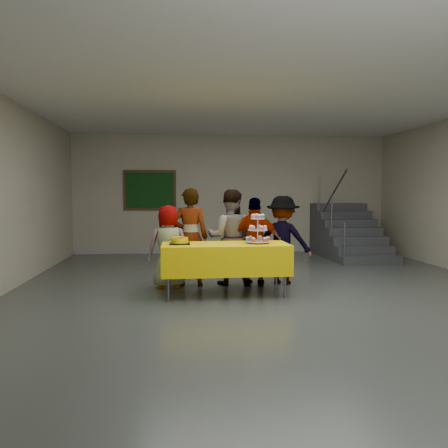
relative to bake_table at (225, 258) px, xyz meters
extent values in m
plane|color=#4C514C|center=(0.69, -0.28, -0.56)|extent=(10.00, 10.00, 0.00)
cube|color=#ABA48A|center=(0.69, 4.72, 0.94)|extent=(8.00, 0.04, 3.00)
cube|color=silver|center=(0.69, -0.28, 2.44)|extent=(8.00, 10.00, 0.04)
cube|color=#999999|center=(0.69, 4.70, -0.50)|extent=(7.90, 0.03, 0.12)
cylinder|color=#595960|center=(-0.84, -0.29, -0.19)|extent=(0.04, 0.04, 0.73)
cylinder|color=#595960|center=(0.84, -0.29, -0.19)|extent=(0.04, 0.04, 0.73)
cylinder|color=#595960|center=(-0.84, 0.29, -0.19)|extent=(0.04, 0.04, 0.73)
cylinder|color=#595960|center=(0.84, 0.29, -0.19)|extent=(0.04, 0.04, 0.73)
cube|color=#595960|center=(0.00, 0.00, 0.18)|extent=(1.80, 0.70, 0.02)
cube|color=yellow|center=(0.00, 0.00, -0.01)|extent=(1.88, 0.78, 0.44)
cylinder|color=silver|center=(0.49, 0.01, 0.22)|extent=(0.18, 0.18, 0.01)
cylinder|color=silver|center=(0.49, 0.01, 0.42)|extent=(0.02, 0.02, 0.42)
cylinder|color=silver|center=(0.49, 0.01, 0.24)|extent=(0.38, 0.38, 0.01)
cylinder|color=silver|center=(0.49, 0.01, 0.41)|extent=(0.30, 0.30, 0.01)
cylinder|color=silver|center=(0.49, 0.01, 0.58)|extent=(0.22, 0.22, 0.01)
cube|color=black|center=(-0.68, 0.02, 0.22)|extent=(0.30, 0.30, 0.02)
cylinder|color=#FFCF00|center=(-0.68, 0.02, 0.27)|extent=(0.25, 0.25, 0.07)
ellipsoid|color=#FFCF00|center=(-0.68, 0.02, 0.30)|extent=(0.25, 0.25, 0.05)
ellipsoid|color=white|center=(-0.63, -0.02, 0.32)|extent=(0.08, 0.08, 0.02)
cube|color=silver|center=(-0.70, -0.11, 0.32)|extent=(0.30, 0.16, 0.04)
imported|color=slate|center=(-0.85, 0.59, 0.11)|extent=(0.68, 0.47, 1.33)
imported|color=slate|center=(-0.50, 0.71, 0.25)|extent=(0.64, 0.46, 1.61)
imported|color=slate|center=(0.16, 0.74, 0.23)|extent=(0.85, 0.71, 1.58)
imported|color=slate|center=(0.55, 0.54, 0.17)|extent=(0.91, 0.52, 1.45)
imported|color=#5C5C65|center=(1.04, 0.71, 0.18)|extent=(1.09, 0.89, 1.48)
cube|color=#424447|center=(3.39, 2.47, -0.47)|extent=(1.30, 0.30, 0.18)
cube|color=#424447|center=(3.39, 2.77, -0.38)|extent=(1.30, 0.30, 0.36)
cube|color=#424447|center=(3.39, 3.07, -0.29)|extent=(1.30, 0.30, 0.54)
cube|color=#424447|center=(3.39, 3.37, -0.20)|extent=(1.30, 0.30, 0.72)
cube|color=#424447|center=(3.39, 3.67, -0.11)|extent=(1.30, 0.30, 0.90)
cube|color=#424447|center=(3.39, 3.97, -0.02)|extent=(1.30, 0.30, 1.08)
cube|color=#424447|center=(3.39, 4.27, 0.07)|extent=(1.30, 0.30, 1.26)
cube|color=#424447|center=(3.39, 4.57, 0.07)|extent=(1.30, 0.30, 1.26)
cylinder|color=#595960|center=(2.79, 2.42, -0.11)|extent=(0.04, 0.04, 0.90)
cylinder|color=#595960|center=(2.79, 3.22, 0.43)|extent=(0.04, 0.04, 0.90)
cylinder|color=#595960|center=(2.79, 4.12, 0.97)|extent=(0.04, 0.04, 0.90)
cylinder|color=#595960|center=(2.79, 3.27, 0.88)|extent=(0.04, 1.85, 1.20)
cube|color=#472B16|center=(-1.40, 4.69, 1.04)|extent=(1.30, 0.04, 1.00)
cube|color=#143F14|center=(-1.40, 4.67, 1.04)|extent=(1.18, 0.02, 0.88)
camera|label=1|loc=(-0.69, -6.41, 0.96)|focal=35.00mm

